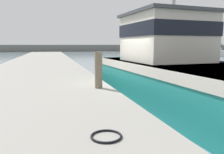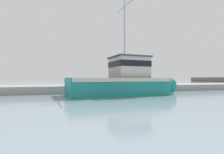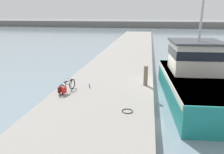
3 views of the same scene
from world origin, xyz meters
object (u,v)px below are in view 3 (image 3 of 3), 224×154
(mooring_post, at_px, (146,76))
(water_bottle_by_bike, at_px, (89,86))
(fishing_boat_main, at_px, (196,78))
(bicycle_touring, at_px, (65,88))

(mooring_post, height_order, water_bottle_by_bike, mooring_post)
(fishing_boat_main, relative_size, bicycle_touring, 6.68)
(mooring_post, bearing_deg, water_bottle_by_bike, -163.26)
(fishing_boat_main, distance_m, bicycle_touring, 8.10)
(bicycle_touring, height_order, water_bottle_by_bike, bicycle_touring)
(fishing_boat_main, xyz_separation_m, water_bottle_by_bike, (-6.59, -1.27, -0.48))
(fishing_boat_main, xyz_separation_m, bicycle_touring, (-7.73, -2.41, -0.28))
(mooring_post, xyz_separation_m, water_bottle_by_bike, (-3.47, -1.04, -0.53))
(fishing_boat_main, height_order, mooring_post, fishing_boat_main)
(water_bottle_by_bike, bearing_deg, fishing_boat_main, 10.94)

